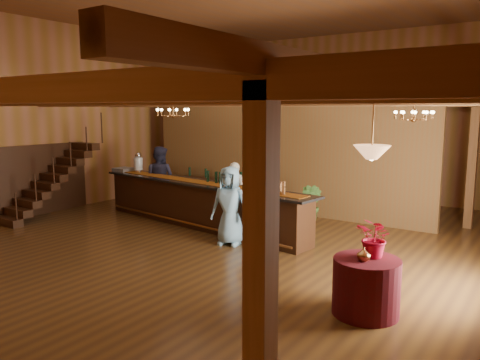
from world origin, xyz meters
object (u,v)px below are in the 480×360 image
Objects in this scene: round_table at (366,287)px; bartender at (234,192)px; tasting_bar at (199,204)px; guest at (230,206)px; raffle_drum at (278,186)px; floor_plant at (311,205)px; chandelier_left at (173,112)px; pendant_lamp at (372,152)px; chandelier_right at (414,115)px; backbar_shelf at (223,193)px; staff_second at (160,179)px; beverage_dispenser at (138,163)px.

bartender reaches higher than round_table.
guest is (1.61, -0.88, 0.29)m from tasting_bar.
raffle_drum is 0.19× the size of guest.
chandelier_left is at bearing -138.01° from floor_plant.
round_table is 1.98m from pendant_lamp.
pendant_lamp is at bearing -83.77° from chandelier_right.
chandelier_left is at bearing 160.43° from pendant_lamp.
chandelier_left is 5.91m from pendant_lamp.
staff_second is (-1.12, -1.59, 0.53)m from backbar_shelf.
pendant_lamp reaches higher than guest.
floor_plant is (-2.98, 4.29, 0.14)m from round_table.
guest is at bearing -150.13° from chandelier_right.
beverage_dispenser is at bearing 171.38° from raffle_drum.
guest reaches higher than tasting_bar.
round_table is (7.99, -3.09, -1.02)m from beverage_dispenser.
chandelier_right reaches higher than beverage_dispenser.
backbar_shelf is 2.02m from staff_second.
pendant_lamp is at bearing -39.18° from raffle_drum.
tasting_bar is 2.26× the size of backbar_shelf.
chandelier_right is at bearing -12.16° from floor_plant.
chandelier_right is at bearing -19.08° from backbar_shelf.
pendant_lamp reaches higher than beverage_dispenser.
raffle_drum is 4.73m from staff_second.
staff_second reaches higher than tasting_bar.
chandelier_left is (-5.55, 1.97, 2.51)m from round_table.
chandelier_right is at bearing 96.23° from pendant_lamp.
staff_second is at bearing -21.01° from bartender.
beverage_dispenser is 3.07m from chandelier_left.
beverage_dispenser is 7.75m from chandelier_right.
chandelier_right is 0.49× the size of bartender.
beverage_dispenser is at bearing -139.16° from backbar_shelf.
backbar_shelf is 3.42× the size of pendant_lamp.
round_table is (6.30, -4.97, -0.01)m from backbar_shelf.
bartender reaches higher than tasting_bar.
tasting_bar reaches higher than round_table.
tasting_bar is 2.46m from chandelier_left.
backbar_shelf is at bearing 119.55° from tasting_bar.
chandelier_left is 0.41× the size of staff_second.
bartender is (-2.03, 1.24, -0.52)m from raffle_drum.
chandelier_right is (-0.41, 3.73, 2.46)m from round_table.
beverage_dispenser is 0.37× the size of bartender.
tasting_bar is 7.15× the size of round_table.
tasting_bar is 3.96× the size of guest.
guest is at bearing -16.87° from beverage_dispenser.
round_table is (2.83, -2.31, -0.91)m from raffle_drum.
floor_plant is at bearing -18.86° from backbar_shelf.
staff_second is (-1.88, 1.41, -1.96)m from chandelier_left.
guest reaches higher than beverage_dispenser.
round_table is 5.22m from floor_plant.
staff_second reaches higher than floor_plant.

